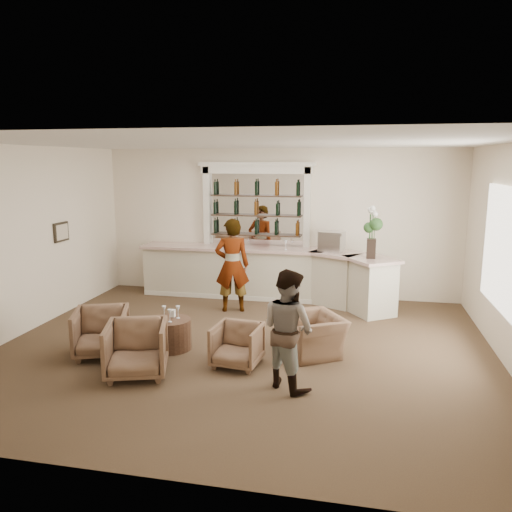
{
  "coord_description": "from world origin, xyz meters",
  "views": [
    {
      "loc": [
        1.78,
        -7.55,
        3.03
      ],
      "look_at": [
        0.02,
        0.9,
        1.38
      ],
      "focal_mm": 35.0,
      "sensor_mm": 36.0,
      "label": 1
    }
  ],
  "objects_px": {
    "armchair_left": "(101,332)",
    "flower_vase": "(372,229)",
    "espresso_machine": "(332,241)",
    "cocktail_table": "(171,334)",
    "armchair_right": "(237,345)",
    "bar_counter": "(267,274)",
    "armchair_far": "(313,334)",
    "guest": "(288,329)",
    "armchair_center": "(136,349)",
    "sommelier": "(232,265)"
  },
  "relations": [
    {
      "from": "bar_counter",
      "to": "sommelier",
      "type": "relative_size",
      "value": 3.0
    },
    {
      "from": "bar_counter",
      "to": "armchair_far",
      "type": "distance_m",
      "value": 3.25
    },
    {
      "from": "armchair_left",
      "to": "armchair_far",
      "type": "bearing_deg",
      "value": -7.92
    },
    {
      "from": "bar_counter",
      "to": "armchair_left",
      "type": "bearing_deg",
      "value": -117.87
    },
    {
      "from": "cocktail_table",
      "to": "armchair_left",
      "type": "relative_size",
      "value": 0.79
    },
    {
      "from": "cocktail_table",
      "to": "espresso_machine",
      "type": "relative_size",
      "value": 1.34
    },
    {
      "from": "armchair_center",
      "to": "armchair_left",
      "type": "bearing_deg",
      "value": 127.88
    },
    {
      "from": "bar_counter",
      "to": "flower_vase",
      "type": "height_order",
      "value": "flower_vase"
    },
    {
      "from": "sommelier",
      "to": "armchair_right",
      "type": "relative_size",
      "value": 2.72
    },
    {
      "from": "armchair_left",
      "to": "flower_vase",
      "type": "distance_m",
      "value": 5.35
    },
    {
      "from": "armchair_left",
      "to": "armchair_far",
      "type": "height_order",
      "value": "armchair_left"
    },
    {
      "from": "armchair_far",
      "to": "flower_vase",
      "type": "xyz_separation_m",
      "value": [
        0.91,
        2.33,
        1.41
      ]
    },
    {
      "from": "guest",
      "to": "bar_counter",
      "type": "bearing_deg",
      "value": -38.44
    },
    {
      "from": "bar_counter",
      "to": "sommelier",
      "type": "bearing_deg",
      "value": -118.61
    },
    {
      "from": "armchair_left",
      "to": "bar_counter",
      "type": "bearing_deg",
      "value": 41.2
    },
    {
      "from": "sommelier",
      "to": "armchair_center",
      "type": "bearing_deg",
      "value": 64.2
    },
    {
      "from": "bar_counter",
      "to": "armchair_center",
      "type": "relative_size",
      "value": 6.65
    },
    {
      "from": "flower_vase",
      "to": "armchair_left",
      "type": "bearing_deg",
      "value": -143.45
    },
    {
      "from": "cocktail_table",
      "to": "flower_vase",
      "type": "bearing_deg",
      "value": 39.35
    },
    {
      "from": "armchair_center",
      "to": "flower_vase",
      "type": "height_order",
      "value": "flower_vase"
    },
    {
      "from": "armchair_center",
      "to": "espresso_machine",
      "type": "height_order",
      "value": "espresso_machine"
    },
    {
      "from": "bar_counter",
      "to": "guest",
      "type": "relative_size",
      "value": 3.5
    },
    {
      "from": "bar_counter",
      "to": "armchair_left",
      "type": "xyz_separation_m",
      "value": [
        -1.97,
        -3.72,
        -0.2
      ]
    },
    {
      "from": "armchair_right",
      "to": "flower_vase",
      "type": "height_order",
      "value": "flower_vase"
    },
    {
      "from": "guest",
      "to": "armchair_center",
      "type": "height_order",
      "value": "guest"
    },
    {
      "from": "bar_counter",
      "to": "armchair_far",
      "type": "bearing_deg",
      "value": -66.55
    },
    {
      "from": "armchair_left",
      "to": "armchair_right",
      "type": "bearing_deg",
      "value": -20.0
    },
    {
      "from": "guest",
      "to": "armchair_center",
      "type": "relative_size",
      "value": 1.9
    },
    {
      "from": "armchair_right",
      "to": "espresso_machine",
      "type": "distance_m",
      "value": 3.97
    },
    {
      "from": "armchair_center",
      "to": "flower_vase",
      "type": "distance_m",
      "value": 5.11
    },
    {
      "from": "cocktail_table",
      "to": "armchair_left",
      "type": "bearing_deg",
      "value": -154.13
    },
    {
      "from": "armchair_center",
      "to": "flower_vase",
      "type": "relative_size",
      "value": 0.84
    },
    {
      "from": "armchair_left",
      "to": "armchair_center",
      "type": "bearing_deg",
      "value": -55.19
    },
    {
      "from": "armchair_far",
      "to": "flower_vase",
      "type": "height_order",
      "value": "flower_vase"
    },
    {
      "from": "flower_vase",
      "to": "armchair_far",
      "type": "bearing_deg",
      "value": -111.26
    },
    {
      "from": "cocktail_table",
      "to": "armchair_right",
      "type": "height_order",
      "value": "armchair_right"
    },
    {
      "from": "cocktail_table",
      "to": "sommelier",
      "type": "height_order",
      "value": "sommelier"
    },
    {
      "from": "armchair_center",
      "to": "espresso_machine",
      "type": "relative_size",
      "value": 1.77
    },
    {
      "from": "armchair_left",
      "to": "flower_vase",
      "type": "height_order",
      "value": "flower_vase"
    },
    {
      "from": "guest",
      "to": "armchair_far",
      "type": "distance_m",
      "value": 1.37
    },
    {
      "from": "sommelier",
      "to": "armchair_left",
      "type": "bearing_deg",
      "value": 46.08
    },
    {
      "from": "bar_counter",
      "to": "armchair_right",
      "type": "xyz_separation_m",
      "value": [
        0.23,
        -3.68,
        -0.26
      ]
    },
    {
      "from": "cocktail_table",
      "to": "armchair_center",
      "type": "distance_m",
      "value": 1.08
    },
    {
      "from": "espresso_machine",
      "to": "flower_vase",
      "type": "bearing_deg",
      "value": -22.27
    },
    {
      "from": "bar_counter",
      "to": "flower_vase",
      "type": "relative_size",
      "value": 5.56
    },
    {
      "from": "armchair_left",
      "to": "flower_vase",
      "type": "bearing_deg",
      "value": 15.62
    },
    {
      "from": "sommelier",
      "to": "armchair_center",
      "type": "xyz_separation_m",
      "value": [
        -0.56,
        -3.33,
        -0.56
      ]
    },
    {
      "from": "sommelier",
      "to": "flower_vase",
      "type": "xyz_separation_m",
      "value": [
        2.73,
        0.35,
        0.77
      ]
    },
    {
      "from": "armchair_right",
      "to": "flower_vase",
      "type": "distance_m",
      "value": 3.89
    },
    {
      "from": "guest",
      "to": "espresso_machine",
      "type": "relative_size",
      "value": 3.36
    }
  ]
}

